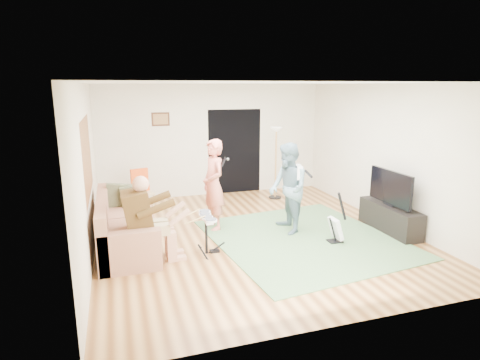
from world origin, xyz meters
name	(u,v)px	position (x,y,z in m)	size (l,w,h in m)	color
floor	(253,235)	(0.00, 0.00, 0.00)	(6.00, 6.00, 0.00)	brown
walls	(254,162)	(0.00, 0.00, 1.35)	(5.50, 6.00, 2.70)	beige
ceiling	(254,83)	(0.00, 0.00, 2.70)	(6.00, 6.00, 0.00)	white
window_blinds	(87,157)	(-2.74, 0.20, 1.55)	(2.05, 2.05, 0.00)	brown
doorway	(235,152)	(0.55, 2.99, 1.05)	(2.10, 2.10, 0.00)	black
picture_frame	(161,119)	(-1.25, 2.99, 1.90)	(0.42, 0.03, 0.32)	#3F2314
area_rug	(304,239)	(0.79, -0.48, 0.01)	(3.03, 3.31, 0.02)	#4C7547
sofa	(122,231)	(-2.30, 0.09, 0.30)	(0.90, 2.19, 0.89)	#A26C51
drummer	(151,228)	(-1.87, -0.56, 0.53)	(0.88, 0.49, 1.35)	#503616
drum_kit	(206,236)	(-1.00, -0.56, 0.29)	(0.36, 0.65, 0.67)	black
singer	(214,185)	(-0.60, 0.55, 0.85)	(0.62, 0.41, 1.71)	#D56E5C
microphone	(224,162)	(-0.40, 0.55, 1.28)	(0.06, 0.06, 0.24)	black
guitarist	(288,189)	(0.65, -0.05, 0.83)	(0.81, 0.63, 1.67)	slate
guitar_held	(298,172)	(0.85, -0.05, 1.13)	(0.12, 0.60, 0.26)	white
guitar_spare	(336,228)	(1.24, -0.78, 0.26)	(0.32, 0.29, 0.90)	black
torchiere_lamp	(276,150)	(1.33, 2.18, 1.18)	(0.31, 0.31, 1.71)	black
dining_chair	(143,197)	(-1.80, 2.03, 0.33)	(0.48, 0.50, 0.92)	tan
tv_cabinet	(390,218)	(2.50, -0.58, 0.25)	(0.40, 1.40, 0.50)	black
television	(390,187)	(2.45, -0.58, 0.85)	(0.06, 1.11, 0.62)	black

